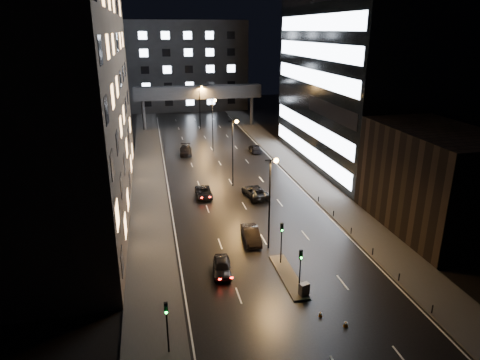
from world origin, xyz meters
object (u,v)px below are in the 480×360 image
Objects in this scene: car_away_b at (251,235)px; car_away_c at (204,192)px; utility_cabinet at (304,289)px; car_away_d at (186,150)px; car_toward_a at (255,192)px; car_toward_b at (255,148)px; car_away_a at (222,267)px.

car_away_c is at bearing 105.89° from car_away_b.
utility_cabinet is at bearing -76.78° from car_away_c.
car_away_c is 26.32m from utility_cabinet.
utility_cabinet is (5.60, -25.71, 0.04)m from car_away_c.
car_away_d is 25.18m from car_toward_a.
car_toward_a is 23.67m from car_toward_b.
car_toward_b reaches higher than utility_cabinet.
car_away_a is at bearing -85.61° from car_away_d.
car_away_c is 7.28m from car_toward_a.
car_away_b is at bearing -75.93° from car_away_c.
car_away_d is 48.49m from utility_cabinet.
car_away_a is 0.78× the size of car_away_d.
car_away_a is 20.54m from car_away_c.
car_away_a is 0.87× the size of car_toward_b.
car_away_a is 42.91m from car_away_d.
car_away_a is 0.89× the size of car_away_c.
car_toward_b is at bearing -111.85° from car_toward_a.
car_away_c is at bearing 84.69° from utility_cabinet.
car_away_b is 37.18m from car_away_d.
car_away_a is 3.86× the size of utility_cabinet.
car_toward_a is at bearing -11.91° from car_away_c.
car_toward_b is at bearing 59.89° from car_away_c.
car_away_b is at bearing 61.25° from car_away_a.
car_toward_a is (7.59, -24.01, -0.00)m from car_away_d.
car_away_a is 20.53m from car_toward_a.
car_away_c is 0.84× the size of car_toward_a.
car_away_b is 14.98m from car_away_c.
car_toward_b is (5.74, 22.96, -0.08)m from car_toward_a.
car_away_a reaches higher than car_away_c.
car_toward_a is at bearing 74.33° from car_away_a.
car_away_d is 0.96× the size of car_toward_a.
car_away_d is 4.96× the size of utility_cabinet.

